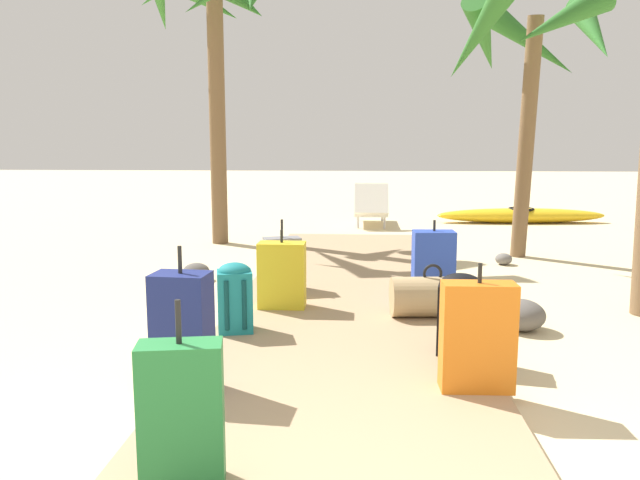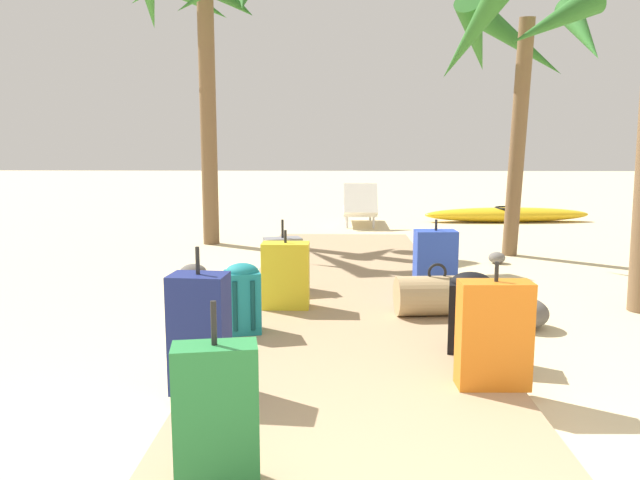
# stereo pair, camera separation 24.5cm
# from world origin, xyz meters

# --- Properties ---
(ground_plane) EXTENTS (60.00, 60.00, 0.00)m
(ground_plane) POSITION_xyz_m (0.00, 3.25, 0.00)
(ground_plane) COLOR beige
(boardwalk) EXTENTS (2.01, 8.12, 0.08)m
(boardwalk) POSITION_xyz_m (0.00, 4.06, 0.04)
(boardwalk) COLOR tan
(boardwalk) RESTS_ON ground
(suitcase_blue) EXTENTS (0.39, 0.26, 0.75)m
(suitcase_blue) POSITION_xyz_m (0.81, 3.92, 0.40)
(suitcase_blue) COLOR #2847B7
(suitcase_blue) RESTS_ON boardwalk
(duffel_bag_tan) EXTENTS (0.71, 0.40, 0.45)m
(duffel_bag_tan) POSITION_xyz_m (0.74, 3.37, 0.25)
(duffel_bag_tan) COLOR tan
(duffel_bag_tan) RESTS_ON boardwalk
(suitcase_orange) EXTENTS (0.43, 0.20, 0.76)m
(suitcase_orange) POSITION_xyz_m (0.82, 1.80, 0.40)
(suitcase_orange) COLOR orange
(suitcase_orange) RESTS_ON boardwalk
(suitcase_grey) EXTENTS (0.40, 0.30, 0.70)m
(suitcase_grey) POSITION_xyz_m (-0.64, 4.26, 0.34)
(suitcase_grey) COLOR slate
(suitcase_grey) RESTS_ON boardwalk
(suitcase_navy) EXTENTS (0.34, 0.26, 0.86)m
(suitcase_navy) POSITION_xyz_m (-0.90, 1.69, 0.43)
(suitcase_navy) COLOR navy
(suitcase_navy) RESTS_ON boardwalk
(suitcase_yellow) EXTENTS (0.41, 0.23, 0.69)m
(suitcase_yellow) POSITION_xyz_m (-0.56, 3.59, 0.37)
(suitcase_yellow) COLOR gold
(suitcase_yellow) RESTS_ON boardwalk
(backpack_black) EXTENTS (0.34, 0.31, 0.56)m
(backpack_black) POSITION_xyz_m (0.82, 2.45, 0.38)
(backpack_black) COLOR black
(backpack_black) RESTS_ON boardwalk
(backpack_teal) EXTENTS (0.31, 0.30, 0.54)m
(backpack_teal) POSITION_xyz_m (-0.83, 2.85, 0.36)
(backpack_teal) COLOR #197A7F
(backpack_teal) RESTS_ON boardwalk
(suitcase_green) EXTENTS (0.37, 0.23, 0.81)m
(suitcase_green) POSITION_xyz_m (-0.61, 0.65, 0.39)
(suitcase_green) COLOR #237538
(suitcase_green) RESTS_ON boardwalk
(palm_tree_far_left) EXTENTS (2.21, 2.17, 4.25)m
(palm_tree_far_left) POSITION_xyz_m (-2.08, 7.48, 3.37)
(palm_tree_far_left) COLOR brown
(palm_tree_far_left) RESTS_ON ground
(palm_tree_far_right) EXTENTS (2.13, 2.10, 3.53)m
(palm_tree_far_right) POSITION_xyz_m (2.24, 6.58, 2.75)
(palm_tree_far_right) COLOR brown
(palm_tree_far_right) RESTS_ON ground
(lounge_chair) EXTENTS (0.60, 1.52, 0.80)m
(lounge_chair) POSITION_xyz_m (0.32, 9.83, 0.33)
(lounge_chair) COLOR white
(lounge_chair) RESTS_ON ground
(kayak) EXTENTS (3.27, 0.80, 0.29)m
(kayak) POSITION_xyz_m (3.23, 10.44, 0.14)
(kayak) COLOR gold
(kayak) RESTS_ON ground
(rock_left_far) EXTENTS (0.42, 0.42, 0.20)m
(rock_left_far) POSITION_xyz_m (-1.70, 4.97, 0.10)
(rock_left_far) COLOR #5B5651
(rock_left_far) RESTS_ON ground
(rock_right_mid) EXTENTS (0.55, 0.55, 0.26)m
(rock_right_mid) POSITION_xyz_m (1.46, 3.28, 0.13)
(rock_right_mid) COLOR #5B5651
(rock_right_mid) RESTS_ON ground
(rock_right_far) EXTENTS (0.26, 0.26, 0.15)m
(rock_right_far) POSITION_xyz_m (1.95, 6.12, 0.07)
(rock_right_far) COLOR slate
(rock_right_far) RESTS_ON ground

